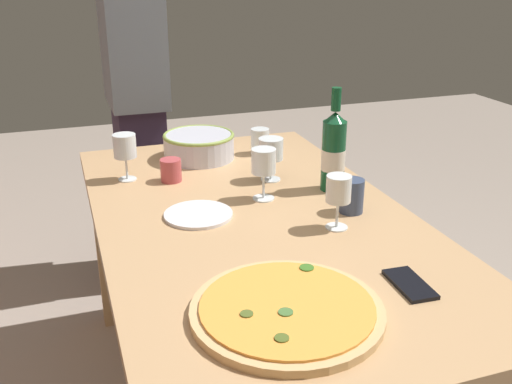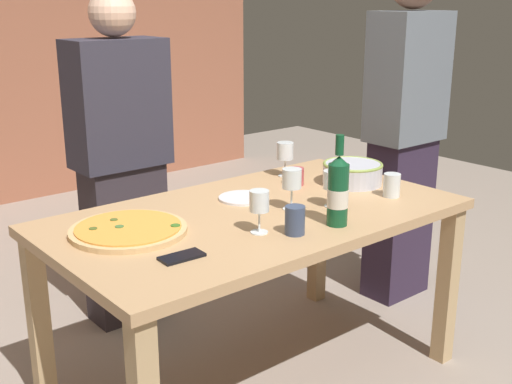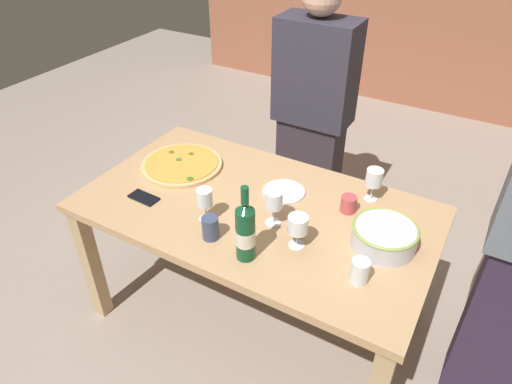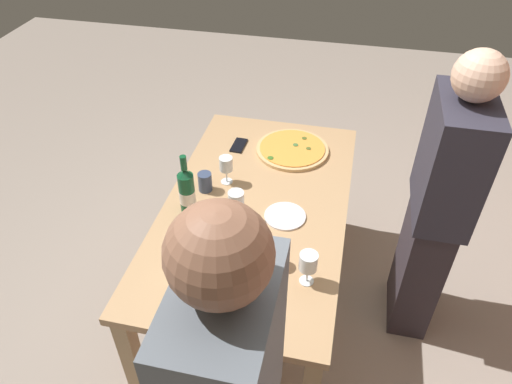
{
  "view_description": "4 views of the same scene",
  "coord_description": "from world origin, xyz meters",
  "px_view_note": "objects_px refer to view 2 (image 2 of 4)",
  "views": [
    {
      "loc": [
        -1.49,
        0.51,
        1.46
      ],
      "look_at": [
        0.0,
        0.0,
        0.83
      ],
      "focal_mm": 41.46,
      "sensor_mm": 36.0,
      "label": 1
    },
    {
      "loc": [
        -1.52,
        -1.83,
        1.55
      ],
      "look_at": [
        0.0,
        0.0,
        0.83
      ],
      "focal_mm": 45.35,
      "sensor_mm": 36.0,
      "label": 2
    },
    {
      "loc": [
        0.83,
        -1.44,
        2.01
      ],
      "look_at": [
        0.0,
        0.0,
        0.83
      ],
      "focal_mm": 32.14,
      "sensor_mm": 36.0,
      "label": 3
    },
    {
      "loc": [
        1.75,
        0.39,
        2.31
      ],
      "look_at": [
        0.0,
        0.0,
        0.83
      ],
      "focal_mm": 33.44,
      "sensor_mm": 36.0,
      "label": 4
    }
  ],
  "objects_px": {
    "dining_table": "(256,234)",
    "person_host": "(121,162)",
    "cell_phone": "(182,257)",
    "person_guest_left": "(404,134)",
    "cup_spare": "(296,176)",
    "pizza": "(128,230)",
    "serving_bowl": "(353,172)",
    "cup_amber": "(295,220)",
    "wine_glass_far_left": "(259,202)",
    "wine_glass_by_bottle": "(334,182)",
    "wine_glass_far_right": "(292,181)",
    "cup_ceramic": "(392,185)",
    "wine_glass_near_pizza": "(285,152)",
    "wine_bottle": "(338,190)",
    "side_plate": "(243,198)"
  },
  "relations": [
    {
      "from": "wine_glass_far_left",
      "to": "serving_bowl",
      "type": "bearing_deg",
      "value": 16.72
    },
    {
      "from": "wine_glass_by_bottle",
      "to": "person_host",
      "type": "height_order",
      "value": "person_host"
    },
    {
      "from": "wine_glass_by_bottle",
      "to": "wine_glass_far_right",
      "type": "distance_m",
      "value": 0.17
    },
    {
      "from": "wine_bottle",
      "to": "side_plate",
      "type": "height_order",
      "value": "wine_bottle"
    },
    {
      "from": "serving_bowl",
      "to": "person_host",
      "type": "bearing_deg",
      "value": 129.48
    },
    {
      "from": "wine_glass_near_pizza",
      "to": "wine_glass_far_left",
      "type": "height_order",
      "value": "wine_glass_near_pizza"
    },
    {
      "from": "wine_glass_far_left",
      "to": "wine_glass_by_bottle",
      "type": "bearing_deg",
      "value": 5.89
    },
    {
      "from": "person_host",
      "to": "dining_table",
      "type": "bearing_deg",
      "value": -0.0
    },
    {
      "from": "dining_table",
      "to": "cell_phone",
      "type": "distance_m",
      "value": 0.53
    },
    {
      "from": "cup_spare",
      "to": "dining_table",
      "type": "bearing_deg",
      "value": -154.98
    },
    {
      "from": "cup_ceramic",
      "to": "pizza",
      "type": "bearing_deg",
      "value": 163.71
    },
    {
      "from": "dining_table",
      "to": "cup_spare",
      "type": "distance_m",
      "value": 0.43
    },
    {
      "from": "serving_bowl",
      "to": "wine_glass_near_pizza",
      "type": "distance_m",
      "value": 0.33
    },
    {
      "from": "wine_bottle",
      "to": "wine_glass_by_bottle",
      "type": "distance_m",
      "value": 0.22
    },
    {
      "from": "wine_glass_near_pizza",
      "to": "wine_glass_far_right",
      "type": "bearing_deg",
      "value": -129.16
    },
    {
      "from": "dining_table",
      "to": "person_host",
      "type": "distance_m",
      "value": 0.89
    },
    {
      "from": "wine_glass_near_pizza",
      "to": "cell_phone",
      "type": "distance_m",
      "value": 1.06
    },
    {
      "from": "pizza",
      "to": "wine_bottle",
      "type": "bearing_deg",
      "value": -32.94
    },
    {
      "from": "wine_glass_by_bottle",
      "to": "cup_amber",
      "type": "distance_m",
      "value": 0.36
    },
    {
      "from": "pizza",
      "to": "wine_glass_far_left",
      "type": "xyz_separation_m",
      "value": [
        0.36,
        -0.29,
        0.1
      ]
    },
    {
      "from": "cell_phone",
      "to": "person_guest_left",
      "type": "xyz_separation_m",
      "value": [
        1.61,
        0.39,
        0.13
      ]
    },
    {
      "from": "cup_ceramic",
      "to": "person_host",
      "type": "xyz_separation_m",
      "value": [
        -0.67,
        1.07,
        -0.0
      ]
    },
    {
      "from": "dining_table",
      "to": "wine_glass_far_left",
      "type": "distance_m",
      "value": 0.31
    },
    {
      "from": "serving_bowl",
      "to": "cup_amber",
      "type": "xyz_separation_m",
      "value": [
        -0.63,
        -0.31,
        -0.0
      ]
    },
    {
      "from": "wine_glass_far_right",
      "to": "cup_spare",
      "type": "xyz_separation_m",
      "value": [
        0.25,
        0.24,
        -0.08
      ]
    },
    {
      "from": "wine_glass_by_bottle",
      "to": "person_guest_left",
      "type": "relative_size",
      "value": 0.09
    },
    {
      "from": "dining_table",
      "to": "wine_glass_far_right",
      "type": "relative_size",
      "value": 9.78
    },
    {
      "from": "wine_glass_by_bottle",
      "to": "wine_glass_far_right",
      "type": "bearing_deg",
      "value": 152.25
    },
    {
      "from": "wine_glass_far_right",
      "to": "person_guest_left",
      "type": "relative_size",
      "value": 0.1
    },
    {
      "from": "wine_bottle",
      "to": "wine_glass_near_pizza",
      "type": "height_order",
      "value": "wine_bottle"
    },
    {
      "from": "dining_table",
      "to": "person_guest_left",
      "type": "bearing_deg",
      "value": 8.82
    },
    {
      "from": "dining_table",
      "to": "cell_phone",
      "type": "height_order",
      "value": "cell_phone"
    },
    {
      "from": "cup_ceramic",
      "to": "side_plate",
      "type": "height_order",
      "value": "cup_ceramic"
    },
    {
      "from": "wine_glass_far_left",
      "to": "cup_amber",
      "type": "xyz_separation_m",
      "value": [
        0.09,
        -0.09,
        -0.06
      ]
    },
    {
      "from": "wine_glass_far_right",
      "to": "person_host",
      "type": "bearing_deg",
      "value": 104.2
    },
    {
      "from": "wine_glass_near_pizza",
      "to": "person_guest_left",
      "type": "bearing_deg",
      "value": -11.36
    },
    {
      "from": "dining_table",
      "to": "side_plate",
      "type": "bearing_deg",
      "value": 68.84
    },
    {
      "from": "cup_spare",
      "to": "cell_phone",
      "type": "xyz_separation_m",
      "value": [
        -0.86,
        -0.38,
        -0.03
      ]
    },
    {
      "from": "wine_glass_near_pizza",
      "to": "cup_spare",
      "type": "bearing_deg",
      "value": -113.51
    },
    {
      "from": "dining_table",
      "to": "pizza",
      "type": "bearing_deg",
      "value": 168.47
    },
    {
      "from": "pizza",
      "to": "person_host",
      "type": "relative_size",
      "value": 0.26
    },
    {
      "from": "pizza",
      "to": "wine_glass_far_right",
      "type": "height_order",
      "value": "wine_glass_far_right"
    },
    {
      "from": "wine_glass_by_bottle",
      "to": "cup_amber",
      "type": "relative_size",
      "value": 1.43
    },
    {
      "from": "wine_glass_far_right",
      "to": "person_host",
      "type": "height_order",
      "value": "person_host"
    },
    {
      "from": "wine_bottle",
      "to": "cup_ceramic",
      "type": "bearing_deg",
      "value": 12.79
    },
    {
      "from": "cup_amber",
      "to": "cup_spare",
      "type": "bearing_deg",
      "value": 46.6
    },
    {
      "from": "wine_glass_near_pizza",
      "to": "side_plate",
      "type": "height_order",
      "value": "wine_glass_near_pizza"
    },
    {
      "from": "cup_amber",
      "to": "cup_ceramic",
      "type": "xyz_separation_m",
      "value": [
        0.62,
        0.07,
        -0.0
      ]
    },
    {
      "from": "cup_ceramic",
      "to": "person_host",
      "type": "distance_m",
      "value": 1.27
    },
    {
      "from": "cup_spare",
      "to": "person_host",
      "type": "relative_size",
      "value": 0.05
    }
  ]
}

